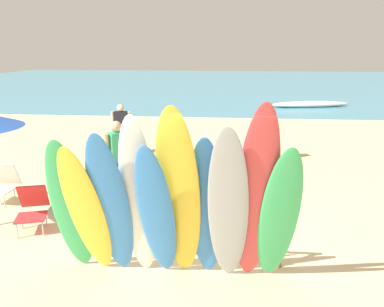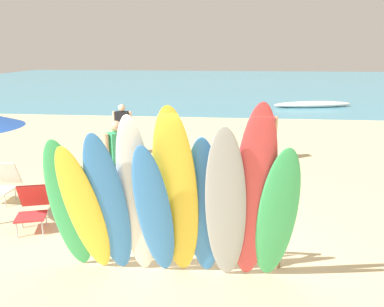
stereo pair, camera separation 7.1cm
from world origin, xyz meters
name	(u,v)px [view 1 (the left image)]	position (x,y,z in m)	size (l,w,h in m)	color
ground	(213,113)	(0.00, 14.00, 0.00)	(60.00, 60.00, 0.00)	#D3BC8C
ocean_water	(221,82)	(0.00, 32.73, 0.01)	(60.00, 40.00, 0.02)	teal
surfboard_rack	(177,226)	(0.00, 0.00, 0.60)	(3.20, 0.07, 0.76)	brown
surfboard_green_0	(71,209)	(-1.38, -0.56, 1.07)	(0.51, 0.07, 2.23)	#38B266
surfboard_yellow_1	(87,214)	(-1.11, -0.67, 1.05)	(0.51, 0.07, 2.24)	yellow
surfboard_blue_2	(111,210)	(-0.77, -0.70, 1.14)	(0.50, 0.06, 2.43)	#337AD1
surfboard_white_3	(139,203)	(-0.40, -0.66, 1.24)	(0.46, 0.06, 2.60)	white
surfboard_blue_4	(157,216)	(-0.16, -0.71, 1.08)	(0.46, 0.07, 2.34)	#337AD1
surfboard_yellow_5	(179,200)	(0.12, -0.69, 1.30)	(0.55, 0.07, 2.76)	yellow
surfboard_blue_6	(206,212)	(0.47, -0.56, 1.10)	(0.47, 0.08, 2.30)	#337AD1
surfboard_grey_7	(228,212)	(0.75, -0.75, 1.20)	(0.51, 0.06, 2.58)	#999EA3
surfboard_red_8	(255,203)	(1.08, -0.75, 1.34)	(0.51, 0.07, 2.85)	#D13D42
surfboard_green_9	(278,220)	(1.39, -0.68, 1.09)	(0.49, 0.08, 2.34)	#38B266
beachgoer_photographing	(121,126)	(-2.49, 5.88, 0.90)	(0.59, 0.25, 1.57)	beige
beachgoer_near_rack	(117,155)	(-1.60, 2.41, 0.99)	(0.45, 0.56, 1.73)	tan
beachgoer_by_water	(266,131)	(1.82, 5.58, 0.90)	(0.59, 0.25, 1.55)	tan
beach_chair_red	(32,206)	(-2.76, 0.89, 0.42)	(0.69, 0.84, 0.80)	#B7B7BC
beach_chair_blue	(71,184)	(-2.53, 2.09, 0.43)	(0.64, 0.79, 0.81)	#B7B7BC
beach_chair_striped	(3,182)	(-4.02, 2.06, 0.43)	(0.51, 0.68, 0.82)	#B7B7BC
distant_boat	(310,104)	(5.37, 16.64, 0.16)	(4.59, 1.88, 0.36)	silver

